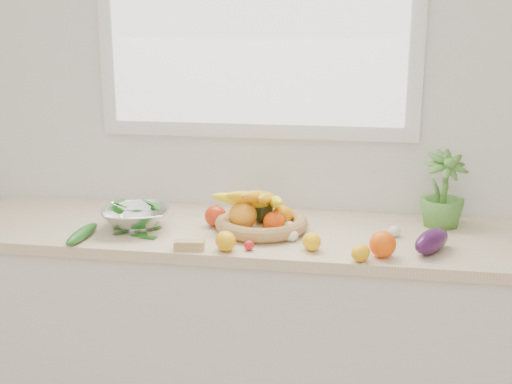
% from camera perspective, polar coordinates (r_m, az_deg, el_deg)
% --- Properties ---
extents(back_wall, '(4.50, 0.02, 2.70)m').
position_cam_1_polar(back_wall, '(2.63, 0.09, 8.14)').
color(back_wall, white).
rests_on(back_wall, ground).
extents(counter_cabinet, '(2.20, 0.58, 0.86)m').
position_cam_1_polar(counter_cabinet, '(2.63, -1.03, -13.03)').
color(counter_cabinet, silver).
rests_on(counter_cabinet, ground).
extents(countertop, '(2.24, 0.62, 0.04)m').
position_cam_1_polar(countertop, '(2.45, -1.08, -3.68)').
color(countertop, beige).
rests_on(countertop, counter_cabinet).
extents(orange_loose, '(0.12, 0.12, 0.09)m').
position_cam_1_polar(orange_loose, '(2.18, 11.20, -4.58)').
color(orange_loose, '#FF5408').
rests_on(orange_loose, countertop).
extents(lemon_a, '(0.09, 0.10, 0.06)m').
position_cam_1_polar(lemon_a, '(2.21, 4.98, -4.40)').
color(lemon_a, '#FFB60D').
rests_on(lemon_a, countertop).
extents(lemon_b, '(0.09, 0.09, 0.06)m').
position_cam_1_polar(lemon_b, '(2.13, 9.28, -5.37)').
color(lemon_b, '#FFB50D').
rests_on(lemon_b, countertop).
extents(lemon_c, '(0.10, 0.11, 0.07)m').
position_cam_1_polar(lemon_c, '(2.20, -2.71, -4.38)').
color(lemon_c, '#FBAD0D').
rests_on(lemon_c, countertop).
extents(apple, '(0.11, 0.11, 0.08)m').
position_cam_1_polar(apple, '(2.46, -3.62, -2.14)').
color(apple, red).
rests_on(apple, countertop).
extents(ginger, '(0.11, 0.05, 0.03)m').
position_cam_1_polar(ginger, '(2.22, -5.96, -4.74)').
color(ginger, tan).
rests_on(ginger, countertop).
extents(garlic_a, '(0.05, 0.05, 0.04)m').
position_cam_1_polar(garlic_a, '(2.40, 2.99, -3.08)').
color(garlic_a, white).
rests_on(garlic_a, countertop).
extents(garlic_b, '(0.06, 0.06, 0.04)m').
position_cam_1_polar(garlic_b, '(2.40, 12.17, -3.43)').
color(garlic_b, white).
rests_on(garlic_b, countertop).
extents(garlic_c, '(0.07, 0.07, 0.04)m').
position_cam_1_polar(garlic_c, '(2.30, 3.16, -3.88)').
color(garlic_c, white).
rests_on(garlic_c, countertop).
extents(eggplant, '(0.17, 0.21, 0.08)m').
position_cam_1_polar(eggplant, '(2.26, 15.35, -4.21)').
color(eggplant, '#37103D').
rests_on(eggplant, countertop).
extents(cucumber, '(0.05, 0.23, 0.04)m').
position_cam_1_polar(cucumber, '(2.39, -15.20, -3.61)').
color(cucumber, '#1F5D1B').
rests_on(cucumber, countertop).
extents(radish, '(0.04, 0.04, 0.04)m').
position_cam_1_polar(radish, '(2.20, -0.64, -4.77)').
color(radish, red).
rests_on(radish, countertop).
extents(potted_herb, '(0.22, 0.22, 0.31)m').
position_cam_1_polar(potted_herb, '(2.54, 16.28, 0.03)').
color(potted_herb, '#4A8430').
rests_on(potted_herb, countertop).
extents(fruit_basket, '(0.46, 0.46, 0.18)m').
position_cam_1_polar(fruit_basket, '(2.40, 0.41, -2.27)').
color(fruit_basket, tan).
rests_on(fruit_basket, countertop).
extents(colander_with_spinach, '(0.31, 0.31, 0.13)m').
position_cam_1_polar(colander_with_spinach, '(2.45, -10.67, -1.81)').
color(colander_with_spinach, white).
rests_on(colander_with_spinach, countertop).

